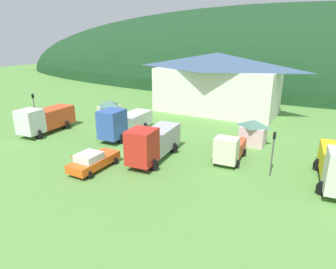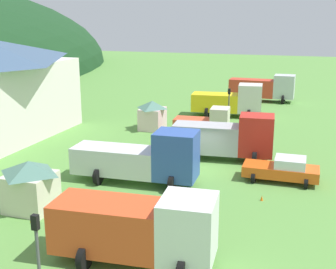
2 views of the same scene
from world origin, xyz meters
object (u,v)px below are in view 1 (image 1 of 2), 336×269
service_pickup_orange (93,161)px  traffic_light_west (34,106)px  traffic_cone_near_pickup (187,144)px  play_shed_pink (253,132)px  play_shed_cream (110,110)px  crane_truck_red (153,142)px  traffic_cone_mid_row (71,158)px  traffic_light_east (273,149)px  light_truck_cream (229,149)px  box_truck_blue (123,122)px  heavy_rig_white (45,119)px  depot_building (216,82)px

service_pickup_orange → traffic_light_west: size_ratio=1.22×
traffic_light_west → traffic_cone_near_pickup: size_ratio=8.84×
play_shed_pink → traffic_light_west: traffic_light_west is taller
play_shed_cream → play_shed_pink: bearing=0.3°
play_shed_pink → traffic_cone_near_pickup: 7.19m
traffic_cone_near_pickup → crane_truck_red: bearing=-99.0°
crane_truck_red → traffic_cone_mid_row: crane_truck_red is taller
traffic_light_east → traffic_cone_near_pickup: (-9.41, 3.43, -2.36)m
play_shed_cream → traffic_cone_near_pickup: bearing=-13.6°
service_pickup_orange → light_truck_cream: bearing=127.0°
box_truck_blue → service_pickup_orange: bearing=17.5°
play_shed_pink → crane_truck_red: bearing=-128.9°
service_pickup_orange → traffic_cone_mid_row: bearing=-104.2°
heavy_rig_white → service_pickup_orange: 13.42m
traffic_light_east → traffic_cone_mid_row: traffic_light_east is taller
play_shed_pink → traffic_cone_near_pickup: bearing=-151.9°
depot_building → crane_truck_red: 20.80m
play_shed_cream → traffic_light_east: bearing=-16.3°
traffic_light_east → traffic_cone_near_pickup: bearing=160.0°
heavy_rig_white → service_pickup_orange: heavy_rig_white is taller
traffic_light_east → traffic_cone_near_pickup: size_ratio=8.44×
play_shed_pink → heavy_rig_white: size_ratio=0.38×
play_shed_pink → box_truck_blue: bearing=-161.5°
crane_truck_red → traffic_cone_near_pickup: (0.86, 5.42, -1.80)m
box_truck_blue → traffic_cone_mid_row: 7.82m
play_shed_cream → traffic_cone_mid_row: 13.36m
light_truck_cream → service_pickup_orange: (-9.69, -7.55, -0.43)m
play_shed_pink → service_pickup_orange: (-10.47, -13.07, -0.61)m
traffic_light_west → heavy_rig_white: bearing=-24.0°
play_shed_pink → traffic_light_east: 7.53m
light_truck_cream → traffic_cone_near_pickup: (-5.43, 2.20, -1.25)m
play_shed_cream → light_truck_cream: bearing=-16.1°
play_shed_cream → heavy_rig_white: (-3.27, -7.89, 0.26)m
depot_building → play_shed_cream: bearing=-132.4°
depot_building → traffic_cone_near_pickup: depot_building is taller
crane_truck_red → traffic_light_west: bearing=-103.5°
depot_building → traffic_cone_near_pickup: (2.52, -15.13, -4.60)m
depot_building → play_shed_cream: size_ratio=6.64×
depot_building → traffic_light_west: (-18.61, -17.78, -2.14)m
crane_truck_red → service_pickup_orange: (-3.40, -4.33, -0.97)m
heavy_rig_white → traffic_cone_mid_row: (8.72, -4.23, -1.74)m
crane_truck_red → light_truck_cream: crane_truck_red is taller
heavy_rig_white → traffic_cone_near_pickup: 17.37m
depot_building → box_truck_blue: bearing=-106.8°
crane_truck_red → service_pickup_orange: size_ratio=1.56×
crane_truck_red → traffic_light_west: 20.48m
depot_building → play_shed_cream: 16.40m
heavy_rig_white → light_truck_cream: (22.08, 2.46, -0.49)m
light_truck_cream → traffic_cone_near_pickup: light_truck_cream is taller
heavy_rig_white → crane_truck_red: crane_truck_red is taller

